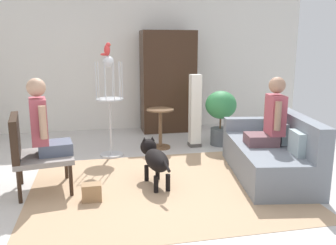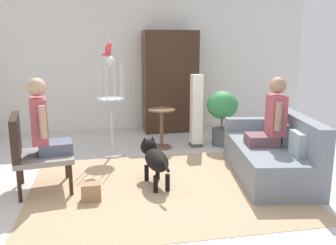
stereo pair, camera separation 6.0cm
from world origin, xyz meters
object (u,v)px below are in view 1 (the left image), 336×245
person_on_couch (271,118)px  parrot (107,49)px  handbag (92,192)px  bird_cage_stand (110,105)px  potted_plant (221,111)px  armoire_cabinet (168,82)px  armchair (30,149)px  round_end_table (160,126)px  dog (155,158)px  column_lamp (195,111)px  person_on_armchair (43,124)px  couch (271,153)px

person_on_couch → parrot: (-2.01, 1.31, 0.86)m
person_on_couch → handbag: bearing=-171.7°
bird_cage_stand → parrot: 0.83m
parrot → potted_plant: size_ratio=0.21×
parrot → armoire_cabinet: bearing=50.7°
handbag → parrot: bearing=80.0°
armchair → potted_plant: size_ratio=0.97×
round_end_table → dog: size_ratio=0.75×
potted_plant → dog: bearing=-132.6°
person_on_couch → potted_plant: size_ratio=0.93×
person_on_couch → armoire_cabinet: 2.94m
parrot → column_lamp: parrot is taller
round_end_table → bird_cage_stand: (-0.83, -0.27, 0.43)m
person_on_armchair → parrot: (0.81, 1.21, 0.83)m
person_on_armchair → handbag: size_ratio=4.21×
round_end_table → potted_plant: size_ratio=0.71×
dog → parrot: (-0.48, 1.30, 1.31)m
couch → person_on_couch: bearing=-152.9°
bird_cage_stand → potted_plant: (1.89, 0.24, -0.21)m
bird_cage_stand → armchair: bearing=-128.6°
person_on_armchair → armoire_cabinet: armoire_cabinet is taller
person_on_couch → potted_plant: bearing=94.0°
armoire_cabinet → column_lamp: bearing=-80.8°
round_end_table → handbag: (-1.14, -1.91, -0.28)m
couch → column_lamp: size_ratio=1.55×
parrot → bird_cage_stand: bearing=-0.0°
couch → person_on_armchair: (-2.86, 0.08, 0.51)m
round_end_table → dog: 1.61m
person_on_couch → bird_cage_stand: size_ratio=0.57×
potted_plant → handbag: size_ratio=4.43×
dog → potted_plant: potted_plant is taller
potted_plant → armoire_cabinet: 1.48m
person_on_armchair → dog: (1.29, -0.09, -0.47)m
couch → person_on_couch: person_on_couch is taller
dog → column_lamp: size_ratio=0.73×
person_on_couch → handbag: (-2.30, -0.33, -0.69)m
couch → armoire_cabinet: armoire_cabinet is taller
couch → parrot: parrot is taller
person_on_couch → parrot: parrot is taller
couch → potted_plant: potted_plant is taller
armchair → bird_cage_stand: (0.98, 1.23, 0.29)m
couch → round_end_table: (-1.21, 1.56, 0.08)m
bird_cage_stand → armoire_cabinet: 1.96m
dog → armoire_cabinet: armoire_cabinet is taller
round_end_table → armoire_cabinet: (0.39, 1.25, 0.61)m
couch → parrot: (-2.05, 1.29, 1.34)m
armchair → bird_cage_stand: bearing=51.4°
couch → armchair: armchair is taller
parrot → potted_plant: parrot is taller
parrot → couch: bearing=-32.1°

